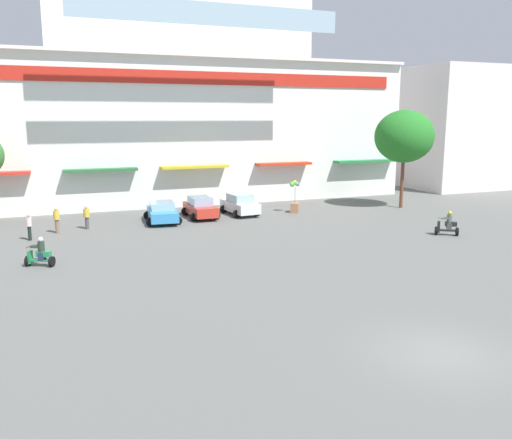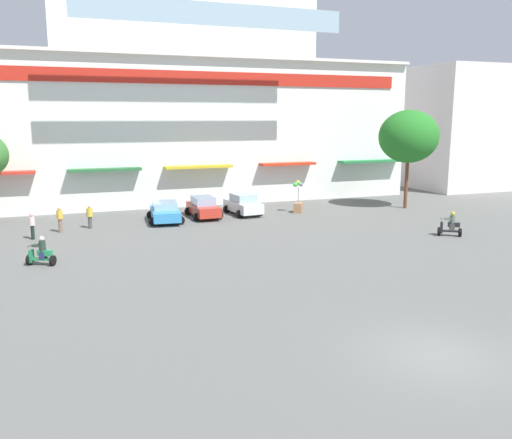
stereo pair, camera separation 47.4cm
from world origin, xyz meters
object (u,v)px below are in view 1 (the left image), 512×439
object	(u,v)px
plaza_tree_1	(404,137)
parked_car_0	(162,212)
parked_car_2	(240,204)
scooter_rider_0	(447,225)
scooter_rider_1	(40,255)
pedestrian_0	(57,219)
pedestrian_2	(29,225)
parked_car_1	(200,207)
pedestrian_1	(87,216)
balloon_vendor_cart	(295,202)

from	to	relation	value
plaza_tree_1	parked_car_0	xyz separation A→B (m)	(-19.37, 0.88, -5.01)
parked_car_2	scooter_rider_0	bearing A→B (deg)	-49.65
scooter_rider_1	pedestrian_0	size ratio (longest dim) A/B	0.90
scooter_rider_0	pedestrian_2	xyz separation A→B (m)	(-24.29, 7.81, 0.27)
parked_car_0	parked_car_2	bearing A→B (deg)	7.90
plaza_tree_1	scooter_rider_0	distance (m)	11.53
parked_car_0	parked_car_2	world-z (taller)	parked_car_2
parked_car_1	scooter_rider_0	bearing A→B (deg)	-41.35
pedestrian_1	pedestrian_2	distance (m)	4.09
parked_car_0	balloon_vendor_cart	distance (m)	10.34
pedestrian_1	plaza_tree_1	bearing A→B (deg)	-0.80
pedestrian_1	balloon_vendor_cart	world-z (taller)	balloon_vendor_cart
scooter_rider_0	parked_car_2	bearing A→B (deg)	130.35
plaza_tree_1	parked_car_2	world-z (taller)	plaza_tree_1
plaza_tree_1	pedestrian_1	world-z (taller)	plaza_tree_1
plaza_tree_1	pedestrian_0	world-z (taller)	plaza_tree_1
scooter_rider_1	pedestrian_1	xyz separation A→B (m)	(2.75, 8.54, 0.26)
balloon_vendor_cart	scooter_rider_0	bearing A→B (deg)	-63.26
scooter_rider_0	pedestrian_1	xyz separation A→B (m)	(-20.86, 10.04, 0.22)
plaza_tree_1	parked_car_1	bearing A→B (deg)	174.48
parked_car_0	plaza_tree_1	bearing A→B (deg)	-2.60
parked_car_1	pedestrian_0	world-z (taller)	pedestrian_0
pedestrian_1	parked_car_0	bearing A→B (deg)	6.07
parked_car_1	parked_car_2	distance (m)	3.12
pedestrian_1	balloon_vendor_cart	xyz separation A→B (m)	(15.43, 0.75, -0.03)
parked_car_1	scooter_rider_0	size ratio (longest dim) A/B	2.65
parked_car_0	scooter_rider_0	xyz separation A→B (m)	(15.77, -10.58, -0.08)
parked_car_1	scooter_rider_1	size ratio (longest dim) A/B	2.75
pedestrian_1	pedestrian_2	size ratio (longest dim) A/B	0.97
parked_car_1	balloon_vendor_cart	distance (m)	7.41
pedestrian_2	balloon_vendor_cart	world-z (taller)	balloon_vendor_cart
scooter_rider_1	pedestrian_1	world-z (taller)	pedestrian_1
plaza_tree_1	parked_car_1	world-z (taller)	plaza_tree_1
scooter_rider_0	scooter_rider_1	world-z (taller)	scooter_rider_0
parked_car_0	pedestrian_1	world-z (taller)	pedestrian_1
scooter_rider_1	pedestrian_2	distance (m)	6.36
balloon_vendor_cart	parked_car_0	bearing A→B (deg)	-178.84
parked_car_1	pedestrian_0	bearing A→B (deg)	-169.05
plaza_tree_1	balloon_vendor_cart	world-z (taller)	plaza_tree_1
parked_car_0	balloon_vendor_cart	bearing A→B (deg)	1.16
parked_car_2	scooter_rider_1	bearing A→B (deg)	-144.49
parked_car_0	scooter_rider_1	distance (m)	12.00
parked_car_1	scooter_rider_0	distance (m)	17.08
balloon_vendor_cart	parked_car_2	bearing A→B (deg)	171.59
parked_car_1	parked_car_0	bearing A→B (deg)	-166.55
scooter_rider_1	pedestrian_2	bearing A→B (deg)	96.10
parked_car_1	parked_car_2	bearing A→B (deg)	2.50
parked_car_1	scooter_rider_0	xyz separation A→B (m)	(12.82, -11.29, -0.12)
parked_car_0	balloon_vendor_cart	xyz separation A→B (m)	(10.34, 0.21, 0.11)
plaza_tree_1	pedestrian_0	distance (m)	26.75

